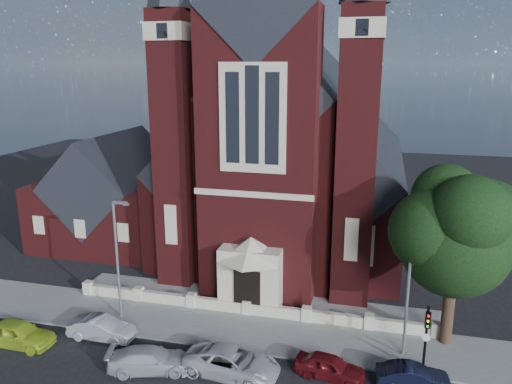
# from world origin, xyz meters

# --- Properties ---
(ground) EXTENTS (120.00, 120.00, 0.00)m
(ground) POSITION_xyz_m (0.00, 15.00, 0.00)
(ground) COLOR black
(ground) RESTS_ON ground
(pavement_strip) EXTENTS (60.00, 5.00, 0.12)m
(pavement_strip) POSITION_xyz_m (0.00, 4.50, 0.00)
(pavement_strip) COLOR slate
(pavement_strip) RESTS_ON ground
(forecourt_paving) EXTENTS (26.00, 3.00, 0.14)m
(forecourt_paving) POSITION_xyz_m (0.00, 8.50, 0.00)
(forecourt_paving) COLOR slate
(forecourt_paving) RESTS_ON ground
(forecourt_wall) EXTENTS (24.00, 0.40, 0.90)m
(forecourt_wall) POSITION_xyz_m (0.00, 6.50, 0.00)
(forecourt_wall) COLOR #C2B69A
(forecourt_wall) RESTS_ON ground
(church) EXTENTS (20.01, 34.90, 29.20)m
(church) POSITION_xyz_m (-0.00, 22.94, 8.19)
(church) COLOR #531616
(church) RESTS_ON ground
(parish_hall) EXTENTS (12.00, 12.20, 10.24)m
(parish_hall) POSITION_xyz_m (-16.00, 18.00, 4.01)
(parish_hall) COLOR #531616
(parish_hall) RESTS_ON ground
(street_tree) EXTENTS (6.40, 6.60, 10.70)m
(street_tree) POSITION_xyz_m (12.60, 5.71, 6.96)
(street_tree) COLOR black
(street_tree) RESTS_ON ground
(street_lamp_left) EXTENTS (1.16, 0.22, 8.09)m
(street_lamp_left) POSITION_xyz_m (-7.91, 4.00, 4.60)
(street_lamp_left) COLOR gray
(street_lamp_left) RESTS_ON ground
(street_lamp_right) EXTENTS (1.16, 0.22, 8.09)m
(street_lamp_right) POSITION_xyz_m (10.09, 4.00, 4.60)
(street_lamp_right) COLOR gray
(street_lamp_right) RESTS_ON ground
(traffic_signal) EXTENTS (0.28, 0.42, 4.00)m
(traffic_signal) POSITION_xyz_m (11.00, 2.43, 2.58)
(traffic_signal) COLOR black
(traffic_signal) RESTS_ON ground
(car_lime_van) EXTENTS (4.56, 1.88, 1.54)m
(car_lime_van) POSITION_xyz_m (-12.32, -0.50, 0.77)
(car_lime_van) COLOR #A7C627
(car_lime_van) RESTS_ON ground
(car_silver_a) EXTENTS (4.16, 1.47, 1.37)m
(car_silver_a) POSITION_xyz_m (-7.84, 1.39, 0.68)
(car_silver_a) COLOR gray
(car_silver_a) RESTS_ON ground
(car_silver_b) EXTENTS (4.92, 3.09, 1.33)m
(car_silver_b) POSITION_xyz_m (-3.51, -0.90, 0.66)
(car_silver_b) COLOR #B1B2B9
(car_silver_b) RESTS_ON ground
(car_white_suv) EXTENTS (5.52, 2.98, 1.47)m
(car_white_suv) POSITION_xyz_m (0.95, -0.15, 0.74)
(car_white_suv) COLOR silver
(car_white_suv) RESTS_ON ground
(car_dark_red) EXTENTS (3.99, 2.15, 1.29)m
(car_dark_red) POSITION_xyz_m (6.13, 0.89, 0.64)
(car_dark_red) COLOR #601014
(car_dark_red) RESTS_ON ground
(car_navy) EXTENTS (3.88, 1.68, 1.24)m
(car_navy) POSITION_xyz_m (10.40, 1.10, 0.62)
(car_navy) COLOR black
(car_navy) RESTS_ON ground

